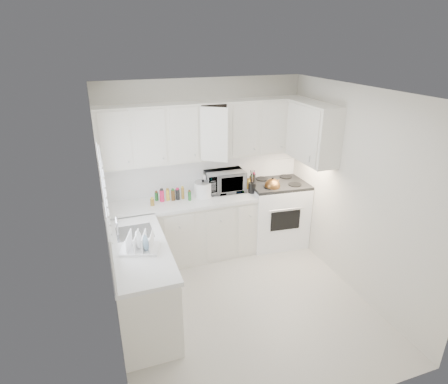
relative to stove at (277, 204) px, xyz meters
name	(u,v)px	position (x,y,z in m)	size (l,w,h in m)	color
floor	(243,303)	(-1.09, -1.28, -0.67)	(3.20, 3.20, 0.00)	beige
ceiling	(247,92)	(-1.09, -1.28, 1.93)	(3.20, 3.20, 0.00)	white
wall_back	(204,167)	(-1.09, 0.32, 0.63)	(3.00, 3.00, 0.00)	beige
wall_front	(325,295)	(-1.09, -2.88, 0.63)	(3.00, 3.00, 0.00)	beige
wall_left	(107,231)	(-2.59, -1.28, 0.63)	(3.20, 3.20, 0.00)	beige
wall_right	(355,193)	(0.41, -1.28, 0.63)	(3.20, 3.20, 0.00)	beige
window_blinds	(104,196)	(-2.57, -0.93, 0.88)	(0.06, 0.96, 1.06)	white
lower_cabinets_back	(186,230)	(-1.48, 0.02, -0.22)	(2.22, 0.60, 0.90)	beige
lower_cabinets_left	(141,284)	(-2.29, -1.08, -0.22)	(0.60, 1.60, 0.90)	beige
countertop_back	(185,202)	(-1.48, 0.01, 0.26)	(2.24, 0.64, 0.05)	silver
countertop_left	(139,249)	(-2.28, -1.08, 0.26)	(0.64, 1.62, 0.05)	silver
backsplash_back	(204,172)	(-1.09, 0.31, 0.56)	(2.98, 0.02, 0.55)	silver
backsplash_left	(108,229)	(-2.58, -1.08, 0.56)	(0.02, 1.60, 0.55)	silver
upper_cabinets_back	(207,158)	(-1.09, 0.16, 0.83)	(3.00, 0.33, 0.80)	beige
upper_cabinets_right	(310,161)	(0.24, -0.46, 0.83)	(0.33, 0.90, 0.80)	beige
sink	(134,223)	(-2.28, -0.73, 0.40)	(0.42, 0.38, 0.30)	gray
stove	(277,204)	(0.00, 0.00, 0.00)	(0.86, 0.71, 1.33)	white
tea_kettle	(272,185)	(-0.18, -0.16, 0.41)	(0.29, 0.24, 0.27)	brown
frying_pan	(283,182)	(0.18, 0.16, 0.30)	(0.28, 0.48, 0.04)	black
microwave	(224,179)	(-0.83, 0.15, 0.48)	(0.58, 0.32, 0.39)	gray
rice_cooker	(203,188)	(-1.19, 0.06, 0.41)	(0.26, 0.26, 0.26)	white
paper_towel	(207,183)	(-1.08, 0.22, 0.42)	(0.12, 0.12, 0.27)	white
utensil_crock	(252,181)	(-0.46, -0.05, 0.47)	(0.12, 0.12, 0.37)	black
dish_rack	(139,241)	(-2.28, -1.15, 0.40)	(0.41, 0.30, 0.22)	white
spice_left_0	(151,197)	(-1.94, 0.14, 0.35)	(0.06, 0.06, 0.13)	olive
spice_left_1	(157,198)	(-1.87, 0.05, 0.35)	(0.06, 0.06, 0.13)	#216327
spice_left_2	(161,195)	(-1.79, 0.14, 0.35)	(0.06, 0.06, 0.13)	#D81C50
spice_left_3	(168,197)	(-1.72, 0.05, 0.35)	(0.06, 0.06, 0.13)	gold
spice_left_4	(172,194)	(-1.64, 0.14, 0.35)	(0.06, 0.06, 0.13)	#553618
spice_left_5	(178,196)	(-1.57, 0.05, 0.35)	(0.06, 0.06, 0.13)	black
spice_left_6	(182,193)	(-1.49, 0.14, 0.35)	(0.06, 0.06, 0.13)	olive
spice_left_7	(188,194)	(-1.42, 0.05, 0.35)	(0.06, 0.06, 0.13)	#216327
sauce_right_0	(243,182)	(-0.51, 0.18, 0.38)	(0.06, 0.06, 0.19)	#D81C50
sauce_right_1	(248,183)	(-0.46, 0.12, 0.38)	(0.06, 0.06, 0.19)	gold
sauce_right_2	(249,181)	(-0.40, 0.18, 0.38)	(0.06, 0.06, 0.19)	#553618
sauce_right_3	(254,182)	(-0.35, 0.12, 0.38)	(0.06, 0.06, 0.19)	black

